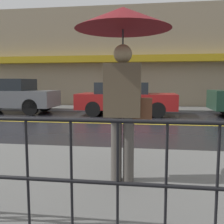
# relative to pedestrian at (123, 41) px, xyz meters

# --- Properties ---
(ground_plane) EXTENTS (80.00, 80.00, 0.00)m
(ground_plane) POSITION_rel_pedestrian_xyz_m (-0.92, 5.33, -1.89)
(ground_plane) COLOR black
(sidewalk_near) EXTENTS (28.00, 3.14, 0.10)m
(sidewalk_near) POSITION_rel_pedestrian_xyz_m (-0.92, 0.13, -1.84)
(sidewalk_near) COLOR #60605E
(sidewalk_near) RESTS_ON ground_plane
(sidewalk_far) EXTENTS (28.00, 1.92, 0.10)m
(sidewalk_far) POSITION_rel_pedestrian_xyz_m (-0.92, 9.92, -1.84)
(sidewalk_far) COLOR #60605E
(sidewalk_far) RESTS_ON ground_plane
(lane_marking) EXTENTS (25.20, 0.12, 0.01)m
(lane_marking) POSITION_rel_pedestrian_xyz_m (-0.92, 5.33, -1.88)
(lane_marking) COLOR gold
(lane_marking) RESTS_ON ground_plane
(building_storefront) EXTENTS (28.00, 0.85, 5.43)m
(building_storefront) POSITION_rel_pedestrian_xyz_m (-0.92, 11.00, 0.82)
(building_storefront) COLOR gray
(building_storefront) RESTS_ON ground_plane
(railing_foreground) EXTENTS (12.00, 0.04, 0.98)m
(railing_foreground) POSITION_rel_pedestrian_xyz_m (-0.92, -1.19, -1.16)
(railing_foreground) COLOR black
(railing_foreground) RESTS_ON sidewalk_near
(pedestrian) EXTENTS (1.19, 1.19, 2.19)m
(pedestrian) POSITION_rel_pedestrian_xyz_m (0.00, 0.00, 0.00)
(pedestrian) COLOR #4C4742
(pedestrian) RESTS_ON sidewalk_near
(car_grey) EXTENTS (4.02, 1.73, 1.53)m
(car_grey) POSITION_rel_pedestrian_xyz_m (-5.85, 7.74, -1.11)
(car_grey) COLOR slate
(car_grey) RESTS_ON ground_plane
(car_red) EXTENTS (4.11, 1.87, 1.37)m
(car_red) POSITION_rel_pedestrian_xyz_m (-0.65, 7.74, -1.18)
(car_red) COLOR maroon
(car_red) RESTS_ON ground_plane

